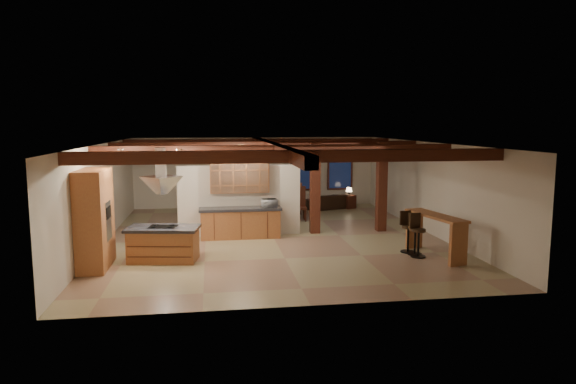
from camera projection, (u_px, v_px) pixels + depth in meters
name	position (u px, v px, depth m)	size (l,w,h in m)	color
ground	(273.00, 238.00, 15.79)	(12.00, 12.00, 0.00)	tan
room_walls	(273.00, 180.00, 15.55)	(12.00, 12.00, 12.00)	beige
ceiling_beams	(273.00, 148.00, 15.42)	(10.00, 12.00, 0.28)	#3D150F
timber_posts	(349.00, 178.00, 16.41)	(2.50, 0.30, 2.90)	#3D150F
partition_wall	(240.00, 201.00, 15.98)	(3.80, 0.18, 2.20)	beige
pantry_cabinet	(95.00, 219.00, 12.39)	(0.67, 1.60, 2.40)	#A16734
back_counter	(240.00, 223.00, 15.69)	(2.50, 0.66, 0.94)	#A16734
upper_display_cabinet	(240.00, 177.00, 15.70)	(1.80, 0.36, 0.95)	#A16734
range_hood	(162.00, 192.00, 12.91)	(1.10, 1.10, 1.40)	silver
back_windows	(322.00, 170.00, 21.81)	(2.70, 0.07, 1.70)	#3D150F
framed_art	(220.00, 167.00, 21.16)	(0.65, 0.05, 0.85)	#3D150F
recessed_cans	(184.00, 148.00, 13.14)	(3.16, 2.46, 0.03)	silver
kitchen_island	(163.00, 243.00, 13.09)	(1.93, 1.24, 0.89)	#A16734
dining_table	(279.00, 209.00, 19.07)	(1.91, 1.06, 0.67)	#38190E
sofa	(330.00, 201.00, 21.10)	(2.04, 0.80, 0.59)	black
microwave	(270.00, 203.00, 15.74)	(0.44, 0.30, 0.25)	silver
bar_counter	(435.00, 228.00, 13.48)	(0.93, 2.20, 1.12)	#A16734
side_table	(349.00, 202.00, 21.17)	(0.44, 0.44, 0.55)	#3D150F
table_lamp	(349.00, 190.00, 21.11)	(0.27, 0.27, 0.31)	black
bar_stool_a	(415.00, 234.00, 13.72)	(0.39, 0.40, 1.10)	black
bar_stool_b	(418.00, 235.00, 13.46)	(0.42, 0.43, 1.14)	black
bar_stool_c	(407.00, 232.00, 13.96)	(0.39, 0.41, 1.12)	black
dining_chairs	(279.00, 201.00, 19.03)	(1.97, 1.97, 1.23)	#3D150F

